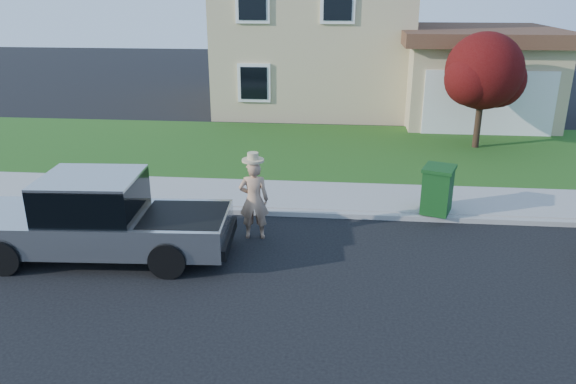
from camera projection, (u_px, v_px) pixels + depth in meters
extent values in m
plane|color=black|center=(270.00, 273.00, 10.80)|extent=(80.00, 80.00, 0.00)
cube|color=gray|center=(327.00, 214.00, 13.39)|extent=(40.00, 0.20, 0.12)
cube|color=gray|center=(328.00, 197.00, 14.42)|extent=(40.00, 2.00, 0.15)
cube|color=#254C15|center=(332.00, 150.00, 18.63)|extent=(40.00, 7.00, 0.10)
cube|color=tan|center=(316.00, 32.00, 25.57)|extent=(8.00, 9.00, 6.40)
cube|color=tan|center=(472.00, 80.00, 22.74)|extent=(5.50, 6.00, 3.20)
cube|color=white|center=(489.00, 103.00, 20.03)|extent=(4.60, 0.12, 2.30)
cube|color=#4C2D1E|center=(477.00, 34.00, 22.11)|extent=(6.20, 6.80, 0.50)
cube|color=white|center=(252.00, 3.00, 21.04)|extent=(1.30, 0.10, 1.50)
cube|color=white|center=(338.00, 3.00, 20.75)|extent=(1.30, 0.10, 1.50)
cube|color=black|center=(254.00, 83.00, 22.07)|extent=(1.30, 0.10, 1.50)
cylinder|color=black|center=(4.00, 257.00, 10.65)|extent=(0.72, 0.31, 0.71)
cylinder|color=black|center=(42.00, 223.00, 12.18)|extent=(0.72, 0.31, 0.71)
cylinder|color=black|center=(168.00, 260.00, 10.53)|extent=(0.72, 0.31, 0.71)
cylinder|color=black|center=(186.00, 225.00, 12.06)|extent=(0.72, 0.31, 0.71)
cube|color=#A7ABAE|center=(102.00, 228.00, 11.26)|extent=(5.15, 2.06, 0.64)
cube|color=black|center=(92.00, 197.00, 11.04)|extent=(1.95, 1.75, 0.75)
cube|color=#A7ABAE|center=(89.00, 178.00, 10.90)|extent=(1.95, 1.75, 0.07)
cube|color=black|center=(184.00, 216.00, 11.10)|extent=(1.68, 1.60, 0.05)
cube|color=black|center=(229.00, 238.00, 11.23)|extent=(0.20, 1.69, 0.22)
cube|color=black|center=(76.00, 184.00, 11.99)|extent=(0.12, 0.20, 0.16)
imported|color=tan|center=(254.00, 200.00, 12.01)|extent=(0.68, 0.48, 1.76)
cylinder|color=tan|center=(253.00, 160.00, 11.70)|extent=(0.47, 0.47, 0.05)
cylinder|color=tan|center=(253.00, 156.00, 11.68)|extent=(0.23, 0.23, 0.16)
cylinder|color=black|center=(478.00, 122.00, 18.56)|extent=(0.21, 0.21, 1.72)
sphere|color=#49100F|center=(484.00, 71.00, 17.99)|extent=(2.47, 2.47, 2.47)
sphere|color=#49100F|center=(497.00, 80.00, 18.35)|extent=(1.83, 1.83, 1.83)
sphere|color=#49100F|center=(472.00, 79.00, 17.80)|extent=(1.72, 1.72, 1.72)
cube|color=#103D14|center=(437.00, 191.00, 13.14)|extent=(0.83, 0.89, 1.03)
cube|color=#103D14|center=(440.00, 168.00, 12.95)|extent=(0.90, 0.97, 0.08)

